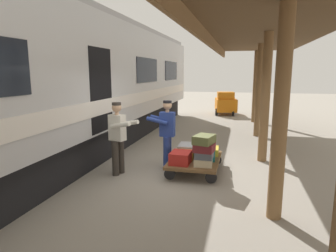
{
  "coord_description": "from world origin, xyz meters",
  "views": [
    {
      "loc": [
        -1.24,
        6.51,
        2.38
      ],
      "look_at": [
        0.4,
        -0.02,
        1.15
      ],
      "focal_mm": 31.55,
      "sensor_mm": 36.0,
      "label": 1
    }
  ],
  "objects": [
    {
      "name": "suitcase_red_plastic",
      "position": [
        0.06,
        0.15,
        0.46
      ],
      "size": [
        0.45,
        0.54,
        0.27
      ],
      "primitive_type": "cube",
      "rotation": [
        0.0,
        0.0,
        -0.03
      ],
      "color": "#AD231E",
      "rests_on": "luggage_cart"
    },
    {
      "name": "train_car",
      "position": [
        3.54,
        0.0,
        2.06
      ],
      "size": [
        3.03,
        20.48,
        4.0
      ],
      "color": "#B7BABF",
      "rests_on": "ground_plane"
    },
    {
      "name": "suitcase_slate_roller",
      "position": [
        -0.48,
        0.18,
        0.58
      ],
      "size": [
        0.4,
        0.44,
        0.16
      ],
      "primitive_type": "cube",
      "rotation": [
        0.0,
        0.0,
        -0.03
      ],
      "color": "#4C515B",
      "rests_on": "suitcase_cream_canvas"
    },
    {
      "name": "luggage_cart",
      "position": [
        -0.2,
        -0.32,
        0.28
      ],
      "size": [
        1.18,
        1.72,
        0.33
      ],
      "color": "brown",
      "rests_on": "ground_plane"
    },
    {
      "name": "platform_canopy",
      "position": [
        -1.77,
        0.0,
        3.27
      ],
      "size": [
        3.2,
        17.32,
        3.56
      ],
      "color": "brown",
      "rests_on": "ground_plane"
    },
    {
      "name": "suitcase_maroon_trunk",
      "position": [
        -0.48,
        0.22,
        0.75
      ],
      "size": [
        0.47,
        0.48,
        0.18
      ],
      "primitive_type": "cube",
      "rotation": [
        0.0,
        0.0,
        -0.13
      ],
      "color": "maroon",
      "rests_on": "suitcase_slate_roller"
    },
    {
      "name": "suitcase_cream_canvas",
      "position": [
        -0.46,
        0.15,
        0.42
      ],
      "size": [
        0.43,
        0.47,
        0.18
      ],
      "primitive_type": "cube",
      "rotation": [
        0.0,
        0.0,
        0.07
      ],
      "color": "beige",
      "rests_on": "luggage_cart"
    },
    {
      "name": "porter_by_door",
      "position": [
        1.51,
        0.31,
        0.93
      ],
      "size": [
        0.73,
        0.55,
        1.7
      ],
      "color": "#332D28",
      "rests_on": "ground_plane"
    },
    {
      "name": "suitcase_orange_carryall",
      "position": [
        0.06,
        -0.32,
        0.41
      ],
      "size": [
        0.48,
        0.57,
        0.17
      ],
      "primitive_type": "cube",
      "rotation": [
        0.0,
        0.0,
        0.02
      ],
      "color": "#CC6B23",
      "rests_on": "luggage_cart"
    },
    {
      "name": "suitcase_yellow_case",
      "position": [
        -0.46,
        -0.8,
        0.41
      ],
      "size": [
        0.55,
        0.53,
        0.17
      ],
      "primitive_type": "cube",
      "rotation": [
        0.0,
        0.0,
        0.06
      ],
      "color": "gold",
      "rests_on": "luggage_cart"
    },
    {
      "name": "baggage_tug",
      "position": [
        -0.34,
        -10.55,
        0.63
      ],
      "size": [
        1.37,
        1.86,
        1.3
      ],
      "color": "orange",
      "rests_on": "ground_plane"
    },
    {
      "name": "suitcase_teal_softside",
      "position": [
        -0.46,
        -0.32,
        0.47
      ],
      "size": [
        0.47,
        0.53,
        0.29
      ],
      "primitive_type": "cube",
      "rotation": [
        0.0,
        0.0,
        0.11
      ],
      "color": "#1E666B",
      "rests_on": "luggage_cart"
    },
    {
      "name": "suitcase_olive_duffel",
      "position": [
        -0.47,
        0.2,
        0.93
      ],
      "size": [
        0.49,
        0.59,
        0.19
      ],
      "primitive_type": "cube",
      "rotation": [
        0.0,
        0.0,
        -0.25
      ],
      "color": "brown",
      "rests_on": "suitcase_maroon_trunk"
    },
    {
      "name": "ground_plane",
      "position": [
        0.0,
        0.0,
        0.0
      ],
      "size": [
        60.0,
        60.0,
        0.0
      ],
      "primitive_type": "plane",
      "color": "gray"
    },
    {
      "name": "porter_in_overalls",
      "position": [
        0.54,
        -0.42,
        0.93
      ],
      "size": [
        0.67,
        0.43,
        1.7
      ],
      "color": "navy",
      "rests_on": "ground_plane"
    },
    {
      "name": "suitcase_gray_aluminum",
      "position": [
        0.06,
        -0.8,
        0.44
      ],
      "size": [
        0.48,
        0.62,
        0.22
      ],
      "primitive_type": "cube",
      "rotation": [
        0.0,
        0.0,
        0.03
      ],
      "color": "#9EA0A5",
      "rests_on": "luggage_cart"
    }
  ]
}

